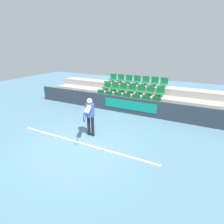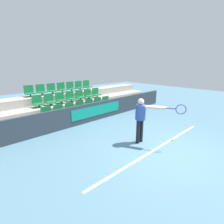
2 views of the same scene
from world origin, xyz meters
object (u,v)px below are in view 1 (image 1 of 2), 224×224
Objects in this scene: stadium_chair_3 at (126,99)px; stadium_chair_6 at (156,103)px; stadium_chair_20 at (164,83)px; stadium_chair_17 at (137,80)px; stadium_chair_4 at (135,100)px; stadium_chair_11 at (141,90)px; tennis_player at (90,113)px; stadium_chair_7 at (107,86)px; stadium_chair_13 at (160,92)px; stadium_chair_15 at (121,79)px; tennis_ball at (103,149)px; stadium_chair_8 at (115,87)px; stadium_chair_14 at (113,78)px; stadium_chair_9 at (123,88)px; stadium_chair_5 at (145,101)px; stadium_chair_12 at (150,91)px; stadium_chair_19 at (154,82)px; stadium_chair_2 at (117,97)px; stadium_chair_10 at (132,89)px; stadium_chair_0 at (100,95)px; stadium_chair_16 at (128,80)px; stadium_chair_1 at (108,96)px.

stadium_chair_3 is 1.00× the size of stadium_chair_6.
stadium_chair_17 is at bearing 180.00° from stadium_chair_20.
stadium_chair_4 is at bearing -72.12° from stadium_chair_17.
tennis_player is at bearing -97.23° from stadium_chair_11.
stadium_chair_7 is at bearing 158.82° from stadium_chair_4.
stadium_chair_6 is 0.98m from stadium_chair_13.
stadium_chair_15 is 6.77m from tennis_ball.
stadium_chair_17 reaches higher than stadium_chair_8.
stadium_chair_14 is at bearing 180.00° from stadium_chair_17.
stadium_chair_9 is 1.14m from stadium_chair_15.
stadium_chair_12 is at bearing 90.00° from stadium_chair_5.
stadium_chair_19 reaches higher than tennis_ball.
stadium_chair_10 reaches higher than stadium_chair_2.
stadium_chair_6 is at bearing -57.17° from stadium_chair_12.
stadium_chair_14 is 0.34× the size of tennis_player.
tennis_ball is at bearing -98.35° from stadium_chair_13.
stadium_chair_7 is 1.00× the size of stadium_chair_19.
tennis_player reaches higher than stadium_chair_7.
tennis_player reaches higher than tennis_ball.
stadium_chair_10 is 1.00× the size of stadium_chair_13.
stadium_chair_0 is 1.96m from stadium_chair_14.
stadium_chair_3 is at bearing -27.32° from stadium_chair_7.
stadium_chair_20 is (0.00, 1.80, 0.76)m from stadium_chair_6.
stadium_chair_19 is 0.58m from stadium_chair_20.
stadium_chair_16 is 0.58m from stadium_chair_17.
stadium_chair_10 is 1.00× the size of stadium_chair_11.
stadium_chair_8 reaches higher than stadium_chair_5.
stadium_chair_7 reaches higher than tennis_ball.
stadium_chair_14 is at bearing 90.00° from stadium_chair_7.
stadium_chair_4 is at bearing -142.23° from stadium_chair_13.
stadium_chair_20 is (3.49, 0.90, 0.38)m from stadium_chair_7.
stadium_chair_5 is (2.33, 0.00, 0.00)m from stadium_chair_1.
stadium_chair_12 is at bearing 27.32° from stadium_chair_2.
stadium_chair_9 is 1.16m from stadium_chair_11.
stadium_chair_0 is 1.00× the size of stadium_chair_17.
stadium_chair_14 is 0.58m from stadium_chair_15.
stadium_chair_11 is 0.34× the size of tennis_player.
stadium_chair_15 reaches higher than stadium_chair_1.
stadium_chair_16 is at bearing 0.00° from stadium_chair_15.
stadium_chair_10 reaches higher than stadium_chair_3.
stadium_chair_9 is at bearing 158.82° from stadium_chair_6.
stadium_chair_9 is 5.68m from tennis_ball.
stadium_chair_3 is at bearing -90.00° from stadium_chair_10.
stadium_chair_2 reaches higher than tennis_ball.
tennis_ball is at bearing -71.05° from stadium_chair_2.
stadium_chair_19 reaches higher than stadium_chair_8.
stadium_chair_19 reaches higher than stadium_chair_12.
stadium_chair_17 reaches higher than tennis_ball.
stadium_chair_0 is 1.16m from stadium_chair_2.
stadium_chair_14 reaches higher than stadium_chair_10.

